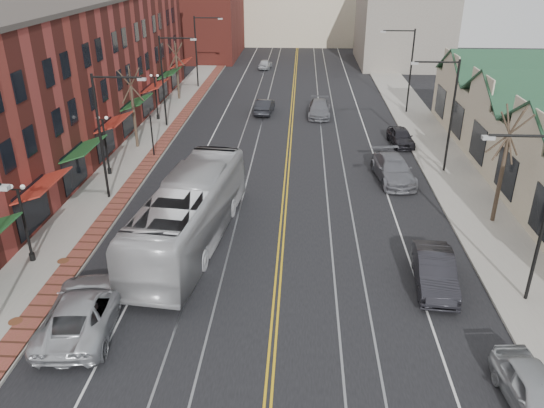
# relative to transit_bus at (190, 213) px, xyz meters

# --- Properties ---
(ground) EXTENTS (160.00, 160.00, 0.00)m
(ground) POSITION_rel_transit_bus_xyz_m (4.94, -10.52, -1.87)
(ground) COLOR black
(ground) RESTS_ON ground
(sidewalk_left) EXTENTS (4.00, 120.00, 0.15)m
(sidewalk_left) POSITION_rel_transit_bus_xyz_m (-7.06, 9.48, -1.80)
(sidewalk_left) COLOR gray
(sidewalk_left) RESTS_ON ground
(sidewalk_right) EXTENTS (4.00, 120.00, 0.15)m
(sidewalk_right) POSITION_rel_transit_bus_xyz_m (16.94, 9.48, -1.80)
(sidewalk_right) COLOR gray
(sidewalk_right) RESTS_ON ground
(building_left) EXTENTS (10.00, 50.00, 11.00)m
(building_left) POSITION_rel_transit_bus_xyz_m (-14.06, 16.48, 3.63)
(building_left) COLOR maroon
(building_left) RESTS_ON ground
(backdrop_left) EXTENTS (14.00, 18.00, 14.00)m
(backdrop_left) POSITION_rel_transit_bus_xyz_m (-11.06, 59.48, 5.13)
(backdrop_left) COLOR maroon
(backdrop_left) RESTS_ON ground
(backdrop_mid) EXTENTS (22.00, 14.00, 9.00)m
(backdrop_mid) POSITION_rel_transit_bus_xyz_m (4.94, 74.48, 2.63)
(backdrop_mid) COLOR #C1B494
(backdrop_mid) RESTS_ON ground
(backdrop_right) EXTENTS (12.00, 16.00, 11.00)m
(backdrop_right) POSITION_rel_transit_bus_xyz_m (19.94, 54.48, 3.63)
(backdrop_right) COLOR slate
(backdrop_right) RESTS_ON ground
(streetlight_l_1) EXTENTS (3.33, 0.25, 8.00)m
(streetlight_l_1) POSITION_rel_transit_bus_xyz_m (-6.11, 5.48, 3.15)
(streetlight_l_1) COLOR black
(streetlight_l_1) RESTS_ON sidewalk_left
(streetlight_l_2) EXTENTS (3.33, 0.25, 8.00)m
(streetlight_l_2) POSITION_rel_transit_bus_xyz_m (-6.11, 21.48, 3.15)
(streetlight_l_2) COLOR black
(streetlight_l_2) RESTS_ON sidewalk_left
(streetlight_l_3) EXTENTS (3.33, 0.25, 8.00)m
(streetlight_l_3) POSITION_rel_transit_bus_xyz_m (-6.11, 37.48, 3.15)
(streetlight_l_3) COLOR black
(streetlight_l_3) RESTS_ON sidewalk_left
(streetlight_r_0) EXTENTS (3.33, 0.25, 8.00)m
(streetlight_r_0) POSITION_rel_transit_bus_xyz_m (15.99, -4.52, 3.15)
(streetlight_r_0) COLOR black
(streetlight_r_0) RESTS_ON sidewalk_right
(streetlight_r_1) EXTENTS (3.33, 0.25, 8.00)m
(streetlight_r_1) POSITION_rel_transit_bus_xyz_m (15.99, 11.48, 3.15)
(streetlight_r_1) COLOR black
(streetlight_r_1) RESTS_ON sidewalk_right
(streetlight_r_2) EXTENTS (3.33, 0.25, 8.00)m
(streetlight_r_2) POSITION_rel_transit_bus_xyz_m (15.99, 27.48, 3.15)
(streetlight_r_2) COLOR black
(streetlight_r_2) RESTS_ON sidewalk_right
(lamppost_l_1) EXTENTS (0.84, 0.28, 4.27)m
(lamppost_l_1) POSITION_rel_transit_bus_xyz_m (-7.86, -2.52, 0.33)
(lamppost_l_1) COLOR black
(lamppost_l_1) RESTS_ON sidewalk_left
(lamppost_l_2) EXTENTS (0.84, 0.28, 4.27)m
(lamppost_l_2) POSITION_rel_transit_bus_xyz_m (-7.86, 9.48, 0.33)
(lamppost_l_2) COLOR black
(lamppost_l_2) RESTS_ON sidewalk_left
(lamppost_l_3) EXTENTS (0.84, 0.28, 4.27)m
(lamppost_l_3) POSITION_rel_transit_bus_xyz_m (-7.86, 23.48, 0.33)
(lamppost_l_3) COLOR black
(lamppost_l_3) RESTS_ON sidewalk_left
(tree_left_near) EXTENTS (1.78, 1.37, 6.48)m
(tree_left_near) POSITION_rel_transit_bus_xyz_m (-7.56, 15.48, 1.64)
(tree_left_near) COLOR #382B21
(tree_left_near) RESTS_ON sidewalk_left
(tree_left_far) EXTENTS (1.66, 1.28, 6.02)m
(tree_left_far) POSITION_rel_transit_bus_xyz_m (-7.56, 31.48, 1.40)
(tree_left_far) COLOR #382B21
(tree_left_far) RESTS_ON sidewalk_left
(tree_right_mid) EXTENTS (1.90, 1.46, 6.93)m
(tree_right_mid) POSITION_rel_transit_bus_xyz_m (17.44, 3.48, 1.88)
(tree_right_mid) COLOR #382B21
(tree_right_mid) RESTS_ON sidewalk_right
(manhole_mid) EXTENTS (0.60, 0.60, 0.02)m
(manhole_mid) POSITION_rel_transit_bus_xyz_m (-6.26, -7.52, -1.72)
(manhole_mid) COLOR #592D19
(manhole_mid) RESTS_ON sidewalk_left
(manhole_far) EXTENTS (0.60, 0.60, 0.02)m
(manhole_far) POSITION_rel_transit_bus_xyz_m (-6.26, -2.52, -1.72)
(manhole_far) COLOR #592D19
(manhole_far) RESTS_ON sidewalk_left
(traffic_signal) EXTENTS (0.18, 0.15, 3.80)m
(traffic_signal) POSITION_rel_transit_bus_xyz_m (-5.66, 13.48, 0.47)
(traffic_signal) COLOR black
(traffic_signal) RESTS_ON sidewalk_left
(transit_bus) EXTENTS (4.62, 13.72, 3.75)m
(transit_bus) POSITION_rel_transit_bus_xyz_m (0.00, 0.00, 0.00)
(transit_bus) COLOR silver
(transit_bus) RESTS_ON ground
(parked_suv) EXTENTS (3.38, 6.38, 1.71)m
(parked_suv) POSITION_rel_transit_bus_xyz_m (-3.17, -7.47, -1.02)
(parked_suv) COLOR #B4B6BB
(parked_suv) RESTS_ON ground
(parked_car_a) EXTENTS (2.17, 4.56, 1.50)m
(parked_car_a) POSITION_rel_transit_bus_xyz_m (14.24, -11.09, -1.12)
(parked_car_a) COLOR #A4A7AB
(parked_car_a) RESTS_ON ground
(parked_car_b) EXTENTS (2.14, 5.10, 1.64)m
(parked_car_b) POSITION_rel_transit_bus_xyz_m (12.44, -3.47, -1.05)
(parked_car_b) COLOR black
(parked_car_b) RESTS_ON ground
(parked_car_c) EXTENTS (2.90, 5.96, 1.67)m
(parked_car_c) POSITION_rel_transit_bus_xyz_m (12.44, 9.75, -1.04)
(parked_car_c) COLOR slate
(parked_car_c) RESTS_ON ground
(parked_car_d) EXTENTS (2.09, 4.32, 1.42)m
(parked_car_d) POSITION_rel_transit_bus_xyz_m (14.24, 17.54, -1.16)
(parked_car_d) COLOR black
(parked_car_d) RESTS_ON ground
(distant_car_left) EXTENTS (1.87, 4.49, 1.45)m
(distant_car_left) POSITION_rel_transit_bus_xyz_m (2.21, 26.55, -1.15)
(distant_car_left) COLOR black
(distant_car_left) RESTS_ON ground
(distant_car_right) EXTENTS (2.29, 5.28, 1.51)m
(distant_car_right) POSITION_rel_transit_bus_xyz_m (7.65, 25.88, -1.12)
(distant_car_right) COLOR slate
(distant_car_right) RESTS_ON ground
(distant_car_far) EXTENTS (1.98, 3.97, 1.30)m
(distant_car_far) POSITION_rel_transit_bus_xyz_m (0.72, 49.38, -1.22)
(distant_car_far) COLOR silver
(distant_car_far) RESTS_ON ground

